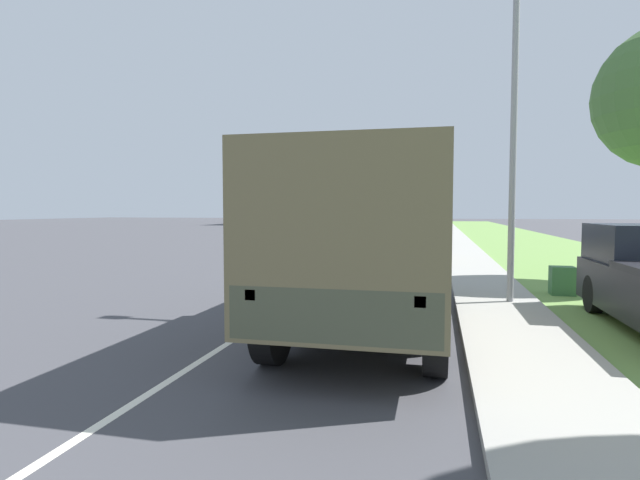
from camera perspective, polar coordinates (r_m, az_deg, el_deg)
ground_plane at (r=38.18m, az=8.44°, el=0.23°), size 180.00×180.00×0.00m
lane_centre_stripe at (r=38.18m, az=8.44°, el=0.24°), size 0.12×120.00×0.00m
sidewalk_right at (r=38.06m, az=15.21°, el=0.23°), size 1.80×120.00×0.12m
grass_strip_right at (r=38.47m, az=21.77°, el=0.06°), size 7.00×120.00×0.02m
military_truck at (r=8.59m, az=5.96°, el=0.53°), size 2.47×6.88×2.93m
car_nearest_ahead at (r=20.75m, az=10.48°, el=-0.73°), size 1.72×4.27×1.35m
car_second_ahead at (r=29.88m, az=10.28°, el=0.55°), size 1.81×4.53×1.39m
lamp_post at (r=11.71m, az=20.30°, el=14.51°), size 1.69×0.24×7.20m
utility_box at (r=13.65m, az=25.94°, el=-4.20°), size 0.55×0.45×0.70m
building_distant at (r=75.63m, az=-1.68°, el=4.58°), size 13.15×12.97×7.18m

